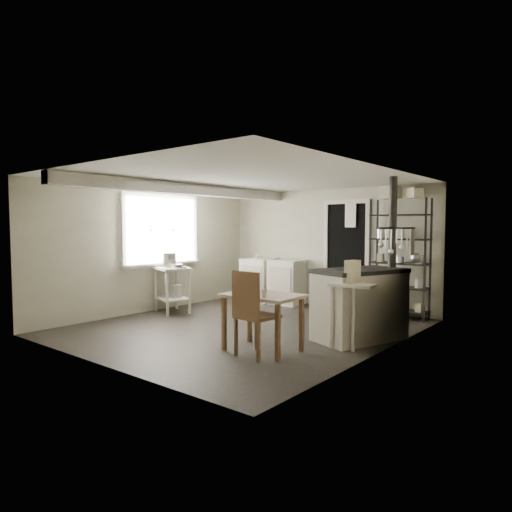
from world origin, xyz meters
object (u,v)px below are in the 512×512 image
Objects in this scene: base_cabinets at (272,280)px; stove at (359,308)px; flour_sack at (369,301)px; shelf_rack at (400,263)px; prep_table at (172,291)px; work_table at (263,321)px; chair at (257,316)px; stockpot at (168,261)px.

stove reaches higher than base_cabinets.
stove reaches higher than flour_sack.
base_cabinets is at bearing 178.13° from shelf_rack.
stove is at bearing 4.82° from prep_table.
base_cabinets is 0.67× the size of shelf_rack.
shelf_rack reaches higher than work_table.
base_cabinets is 2.14m from flour_sack.
chair is (2.20, -3.22, 0.02)m from base_cabinets.
base_cabinets is 3.68m from work_table.
chair is 3.28m from flour_sack.
shelf_rack is 1.87m from stove.
stove is 2.51× the size of flour_sack.
chair is at bearing -101.37° from shelf_rack.
work_table is at bearing -18.94° from prep_table.
prep_table is 0.41× the size of shelf_rack.
prep_table is at bearing -144.43° from flour_sack.
prep_table reaches higher than flour_sack.
chair is (-0.46, -3.30, -0.46)m from shelf_rack.
shelf_rack is 2.14× the size of work_table.
stockpot is 3.72m from stove.
shelf_rack is (3.52, 2.10, 0.01)m from stockpot.
stove reaches higher than prep_table.
chair is at bearing -21.40° from stockpot.
shelf_rack is (3.42, 2.10, 0.55)m from prep_table.
base_cabinets reaches higher than prep_table.
work_table is 1.91× the size of flour_sack.
flour_sack is (2.13, 0.05, -0.22)m from base_cabinets.
stockpot is 3.71m from flour_sack.
prep_table is 0.79× the size of chair.
shelf_rack is 3.18m from work_table.
base_cabinets is 1.30× the size of chair.
stockpot reaches higher than base_cabinets.
shelf_rack is at bearing 31.48° from prep_table.
stockpot is 0.61× the size of flour_sack.
prep_table reaches higher than work_table.
flour_sack is at bearing 34.69° from stockpot.
chair is at bearing -67.78° from work_table.
work_table is at bearing -90.26° from flour_sack.
shelf_rack reaches higher than chair.
stove is 1.32× the size of work_table.
chair reaches higher than work_table.
shelf_rack is at bearing 85.69° from chair.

